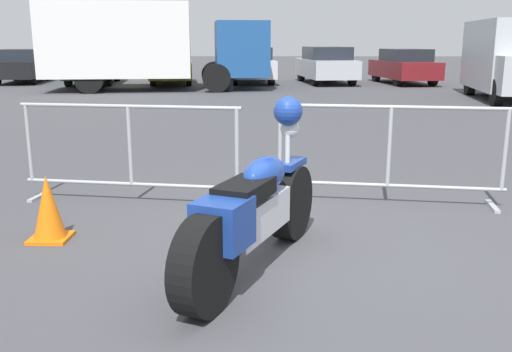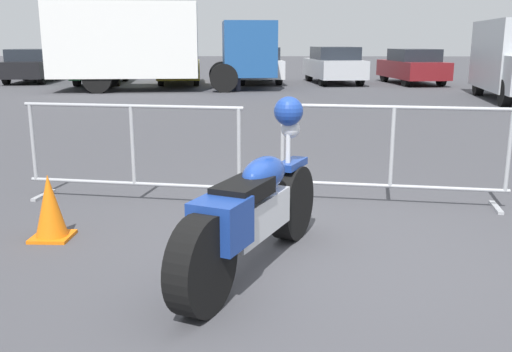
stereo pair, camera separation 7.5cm
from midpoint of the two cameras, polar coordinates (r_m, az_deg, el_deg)
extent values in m
plane|color=#424247|center=(4.75, 7.28, -8.10)|extent=(120.00, 120.00, 0.00)
cylinder|color=black|center=(5.07, 4.00, -2.67)|extent=(0.42, 0.68, 0.66)
cylinder|color=black|center=(3.70, -4.85, -8.92)|extent=(0.42, 0.68, 0.66)
cube|color=silver|center=(4.33, 0.29, -4.03)|extent=(0.56, 0.89, 0.29)
ellipsoid|color=navy|center=(4.42, 1.28, 0.20)|extent=(0.47, 0.64, 0.27)
cube|color=black|center=(4.10, -0.77, -1.44)|extent=(0.47, 0.60, 0.12)
cube|color=navy|center=(3.84, -2.99, -4.74)|extent=(0.45, 0.47, 0.33)
cube|color=navy|center=(4.99, 4.06, 1.20)|extent=(0.29, 0.44, 0.06)
cylinder|color=silver|center=(4.86, 3.66, 2.57)|extent=(0.05, 0.05, 0.46)
sphere|color=silver|center=(4.88, 3.91, 4.75)|extent=(0.16, 0.16, 0.16)
sphere|color=navy|center=(4.81, 3.72, 6.49)|extent=(0.25, 0.25, 0.25)
cylinder|color=#9EA0A5|center=(6.24, -12.09, 6.85)|extent=(2.43, 0.37, 0.04)
cylinder|color=#9EA0A5|center=(6.39, -11.72, -0.74)|extent=(2.43, 0.37, 0.04)
cylinder|color=#9EA0A5|center=(6.82, -21.12, 3.18)|extent=(0.05, 0.05, 0.85)
cylinder|color=#9EA0A5|center=(6.30, -11.90, 3.01)|extent=(0.05, 0.05, 0.85)
cylinder|color=#9EA0A5|center=(5.96, -1.35, 2.72)|extent=(0.05, 0.05, 0.85)
cube|color=#9EA0A5|center=(6.91, -20.19, -1.81)|extent=(0.12, 0.44, 0.03)
cube|color=#9EA0A5|center=(6.12, -1.96, -2.88)|extent=(0.12, 0.44, 0.03)
cylinder|color=#9EA0A5|center=(6.17, 14.01, 6.69)|extent=(2.43, 0.37, 0.04)
cylinder|color=#9EA0A5|center=(6.33, 13.58, -0.98)|extent=(2.43, 0.37, 0.04)
cylinder|color=#9EA0A5|center=(6.27, 3.01, 3.23)|extent=(0.05, 0.05, 0.85)
cylinder|color=#9EA0A5|center=(6.24, 13.79, 2.81)|extent=(0.05, 0.05, 0.85)
cylinder|color=#9EA0A5|center=(6.42, 24.30, 2.30)|extent=(0.05, 0.05, 0.85)
cube|color=#9EA0A5|center=(6.39, 3.57, -2.18)|extent=(0.12, 0.44, 0.03)
cube|color=#9EA0A5|center=(6.54, 23.19, -2.91)|extent=(0.12, 0.44, 0.03)
cube|color=white|center=(20.72, -12.88, 13.10)|extent=(5.25, 2.92, 2.50)
cube|color=#1E4C8C|center=(20.61, -0.61, 12.59)|extent=(2.06, 2.40, 1.90)
cylinder|color=black|center=(21.56, -3.32, 10.08)|extent=(0.99, 0.40, 0.96)
cylinder|color=black|center=(19.63, -3.13, 9.76)|extent=(0.99, 0.40, 0.96)
cylinder|color=black|center=(21.83, -14.62, 9.72)|extent=(0.99, 0.40, 0.96)
cylinder|color=black|center=(19.93, -15.51, 9.35)|extent=(0.99, 0.40, 0.96)
cylinder|color=black|center=(16.65, 23.79, 7.58)|extent=(0.33, 0.74, 0.72)
cylinder|color=black|center=(19.85, 21.46, 8.55)|extent=(0.33, 0.74, 0.72)
cube|color=black|center=(26.08, -21.37, 9.98)|extent=(2.19, 4.24, 0.66)
cube|color=#1E232B|center=(25.92, -21.56, 11.21)|extent=(1.79, 2.26, 0.47)
cylinder|color=black|center=(27.53, -22.01, 9.49)|extent=(0.29, 0.63, 0.60)
cylinder|color=black|center=(27.18, -19.18, 9.68)|extent=(0.29, 0.63, 0.60)
cylinder|color=black|center=(25.05, -23.64, 9.05)|extent=(0.29, 0.63, 0.60)
cylinder|color=black|center=(24.66, -20.54, 9.27)|extent=(0.29, 0.63, 0.60)
cube|color=#236B38|center=(24.41, -15.06, 10.37)|extent=(2.36, 4.58, 0.71)
cube|color=#1E232B|center=(24.24, -15.21, 11.79)|extent=(1.93, 2.44, 0.51)
cylinder|color=black|center=(25.93, -16.19, 9.80)|extent=(0.31, 0.68, 0.65)
cylinder|color=black|center=(25.70, -12.86, 9.97)|extent=(0.31, 0.68, 0.65)
cylinder|color=black|center=(23.18, -17.41, 9.35)|extent=(0.31, 0.68, 0.65)
cylinder|color=black|center=(22.93, -13.70, 9.54)|extent=(0.31, 0.68, 0.65)
cube|color=yellow|center=(23.83, -7.58, 10.52)|extent=(2.17, 4.20, 0.65)
cube|color=#1E232B|center=(23.67, -7.63, 11.86)|extent=(1.77, 2.24, 0.47)
cylinder|color=black|center=(25.16, -9.05, 10.00)|extent=(0.29, 0.62, 0.60)
cylinder|color=black|center=(25.12, -5.88, 10.09)|extent=(0.29, 0.62, 0.60)
cylinder|color=black|center=(22.60, -9.41, 9.62)|extent=(0.29, 0.62, 0.60)
cylinder|color=black|center=(22.55, -5.89, 9.72)|extent=(0.29, 0.62, 0.60)
cube|color=white|center=(24.06, 0.18, 10.75)|extent=(2.31, 4.48, 0.70)
cube|color=#1E232B|center=(23.89, 0.22, 12.16)|extent=(1.89, 2.39, 0.50)
cylinder|color=black|center=(25.37, -1.81, 10.23)|extent=(0.30, 0.66, 0.64)
cylinder|color=black|center=(25.51, 1.53, 10.25)|extent=(0.30, 0.66, 0.64)
cylinder|color=black|center=(22.65, -1.32, 9.85)|extent=(0.30, 0.66, 0.64)
cylinder|color=black|center=(22.80, 2.40, 9.87)|extent=(0.30, 0.66, 0.64)
cube|color=#B7BABF|center=(23.95, 7.84, 10.63)|extent=(2.34, 4.53, 0.71)
cube|color=#1E232B|center=(23.79, 7.98, 12.07)|extent=(1.91, 2.42, 0.50)
cylinder|color=black|center=(25.16, 5.42, 10.16)|extent=(0.31, 0.67, 0.64)
cylinder|color=black|center=(25.49, 8.74, 10.11)|extent=(0.31, 0.67, 0.64)
cylinder|color=black|center=(22.45, 6.78, 9.74)|extent=(0.31, 0.67, 0.64)
cylinder|color=black|center=(22.82, 10.47, 9.67)|extent=(0.31, 0.67, 0.64)
cube|color=maroon|center=(24.29, 15.41, 10.24)|extent=(2.21, 4.29, 0.67)
cube|color=#1E232B|center=(24.13, 15.62, 11.57)|extent=(1.81, 2.29, 0.48)
cylinder|color=black|center=(25.30, 12.80, 9.87)|extent=(0.29, 0.63, 0.61)
cylinder|color=black|center=(25.77, 15.80, 9.76)|extent=(0.29, 0.63, 0.61)
cylinder|color=black|center=(22.83, 14.88, 9.41)|extent=(0.29, 0.63, 0.61)
cylinder|color=black|center=(23.36, 18.14, 9.27)|extent=(0.29, 0.63, 0.61)
cylinder|color=#262838|center=(20.03, -1.79, 9.68)|extent=(0.34, 0.34, 0.85)
cylinder|color=maroon|center=(19.99, -1.80, 11.79)|extent=(0.48, 0.48, 0.62)
sphere|color=tan|center=(19.99, -1.81, 12.99)|extent=(0.22, 0.22, 0.22)
cube|color=orange|center=(5.44, -19.31, -5.75)|extent=(0.34, 0.34, 0.03)
cone|color=orange|center=(5.36, -19.55, -2.76)|extent=(0.28, 0.28, 0.56)
camera|label=1|loc=(0.04, -89.54, 0.11)|focal=40.00mm
camera|label=2|loc=(0.04, 90.46, -0.11)|focal=40.00mm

